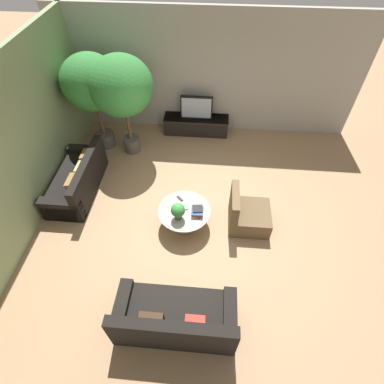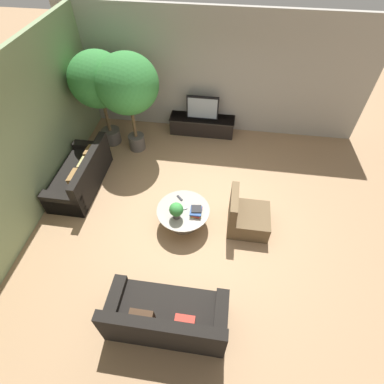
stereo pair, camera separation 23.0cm
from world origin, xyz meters
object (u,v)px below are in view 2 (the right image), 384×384
object	(u,v)px
media_console	(202,125)
couch_near_entry	(166,317)
coffee_table	(183,214)
potted_plant_tabletop	(176,210)
potted_palm_tall	(98,82)
armchair_wicker	(246,217)
potted_palm_corner	(127,86)
couch_by_wall	(81,176)
television	(203,108)

from	to	relation	value
media_console	couch_near_entry	size ratio (longest dim) A/B	0.93
coffee_table	potted_plant_tabletop	bearing A→B (deg)	-115.99
media_console	potted_palm_tall	world-z (taller)	potted_palm_tall
armchair_wicker	potted_palm_corner	bearing A→B (deg)	53.11
potted_palm_tall	potted_plant_tabletop	size ratio (longest dim) A/B	6.52
couch_by_wall	media_console	bearing A→B (deg)	134.16
media_console	potted_palm_corner	xyz separation A→B (m)	(-1.56, -0.90, 1.49)
media_console	television	world-z (taller)	television
potted_plant_tabletop	couch_by_wall	bearing A→B (deg)	157.91
media_console	potted_palm_corner	bearing A→B (deg)	-150.06
media_console	armchair_wicker	distance (m)	3.24
couch_near_entry	potted_palm_corner	world-z (taller)	potted_palm_corner
media_console	potted_plant_tabletop	distance (m)	3.33
television	armchair_wicker	distance (m)	3.27
potted_palm_tall	coffee_table	bearing A→B (deg)	-46.15
coffee_table	couch_by_wall	world-z (taller)	couch_by_wall
media_console	television	size ratio (longest dim) A/B	2.09
couch_by_wall	potted_palm_tall	distance (m)	2.13
television	potted_palm_corner	size ratio (longest dim) A/B	0.34
potted_palm_tall	armchair_wicker	bearing A→B (deg)	-32.74
media_console	couch_near_entry	world-z (taller)	couch_near_entry
coffee_table	potted_plant_tabletop	distance (m)	0.40
television	couch_near_entry	size ratio (longest dim) A/B	0.44
couch_by_wall	potted_palm_tall	xyz separation A→B (m)	(0.13, 1.63, 1.38)
potted_palm_tall	potted_plant_tabletop	world-z (taller)	potted_palm_tall
potted_palm_corner	potted_palm_tall	bearing A→B (deg)	166.92
couch_by_wall	potted_palm_corner	bearing A→B (deg)	149.29
television	potted_palm_corner	distance (m)	2.04
armchair_wicker	potted_plant_tabletop	bearing A→B (deg)	103.09
potted_palm_tall	potted_palm_corner	size ratio (longest dim) A/B	0.97
couch_by_wall	potted_palm_tall	size ratio (longest dim) A/B	0.79
coffee_table	potted_palm_corner	world-z (taller)	potted_palm_corner
television	potted_palm_tall	size ratio (longest dim) A/B	0.35
couch_by_wall	coffee_table	bearing A→B (deg)	72.65
couch_by_wall	potted_palm_tall	world-z (taller)	potted_palm_tall
media_console	coffee_table	distance (m)	3.11
couch_near_entry	couch_by_wall	bearing A→B (deg)	-47.96
potted_palm_tall	couch_near_entry	bearing A→B (deg)	-61.78
television	potted_palm_corner	world-z (taller)	potted_palm_corner
television	potted_plant_tabletop	distance (m)	3.30
television	coffee_table	size ratio (longest dim) A/B	0.79
potted_palm_corner	television	bearing A→B (deg)	29.90
coffee_table	couch_by_wall	size ratio (longest dim) A/B	0.56
media_console	couch_near_entry	bearing A→B (deg)	-89.30
couch_near_entry	potted_plant_tabletop	bearing A→B (deg)	-85.09
armchair_wicker	potted_plant_tabletop	world-z (taller)	armchair_wicker
potted_palm_corner	potted_plant_tabletop	xyz separation A→B (m)	(1.47, -2.40, -1.08)
coffee_table	armchair_wicker	bearing A→B (deg)	5.53
television	couch_near_entry	xyz separation A→B (m)	(0.06, -5.11, -0.48)
media_console	coffee_table	xyz separation A→B (m)	(-0.00, -3.11, 0.07)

